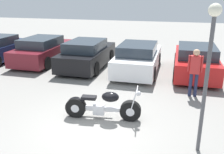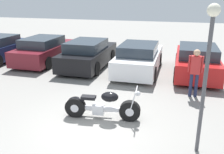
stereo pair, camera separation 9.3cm
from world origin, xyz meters
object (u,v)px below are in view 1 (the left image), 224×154
object	(u,v)px
person_standing	(195,69)
parked_car_black	(87,54)
parked_car_maroon	(44,50)
lamp_post	(209,55)
motorcycle	(102,106)
parked_car_red	(196,61)
parked_car_white	(138,58)

from	to	relation	value
person_standing	parked_car_black	bearing A→B (deg)	152.16
parked_car_maroon	lamp_post	size ratio (longest dim) A/B	1.27
motorcycle	person_standing	bearing A→B (deg)	43.00
parked_car_maroon	person_standing	xyz separation A→B (m)	(7.81, -3.02, 0.40)
parked_car_maroon	parked_car_red	bearing A→B (deg)	-1.61
parked_car_black	motorcycle	bearing A→B (deg)	-65.49
person_standing	parked_car_maroon	bearing A→B (deg)	158.85
person_standing	motorcycle	bearing A→B (deg)	-137.00
parked_car_black	person_standing	bearing A→B (deg)	-27.84
parked_car_white	parked_car_red	xyz separation A→B (m)	(2.67, 0.22, 0.00)
parked_car_maroon	person_standing	world-z (taller)	person_standing
motorcycle	parked_car_red	xyz separation A→B (m)	(2.95, 5.35, 0.26)
parked_car_white	parked_car_maroon	bearing A→B (deg)	175.19
parked_car_white	parked_car_red	size ratio (longest dim) A/B	1.00
parked_car_maroon	person_standing	distance (m)	8.38
parked_car_black	parked_car_red	xyz separation A→B (m)	(5.35, 0.08, 0.00)
motorcycle	parked_car_black	size ratio (longest dim) A/B	0.53
motorcycle	parked_car_white	xyz separation A→B (m)	(0.27, 5.12, 0.26)
parked_car_red	person_standing	distance (m)	2.83
motorcycle	parked_car_white	bearing A→B (deg)	86.95
parked_car_white	lamp_post	xyz separation A→B (m)	(2.46, -6.10, 1.70)
parked_car_black	parked_car_white	xyz separation A→B (m)	(2.67, -0.14, 0.00)
lamp_post	parked_car_maroon	bearing A→B (deg)	140.01
motorcycle	parked_car_maroon	world-z (taller)	parked_car_maroon
motorcycle	lamp_post	size ratio (longest dim) A/B	0.67
parked_car_white	person_standing	size ratio (longest dim) A/B	2.46
parked_car_black	parked_car_white	world-z (taller)	same
parked_car_white	lamp_post	distance (m)	6.79
parked_car_red	parked_car_black	bearing A→B (deg)	-179.11
lamp_post	parked_car_white	bearing A→B (deg)	111.97
person_standing	lamp_post	bearing A→B (deg)	-90.05
motorcycle	lamp_post	bearing A→B (deg)	-19.65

